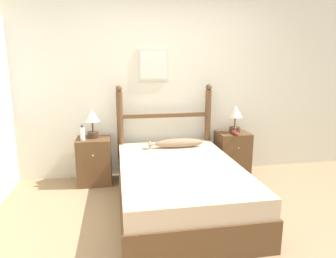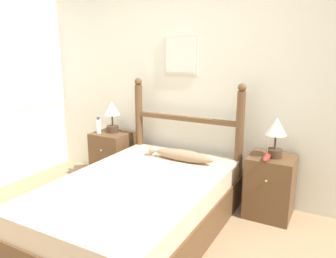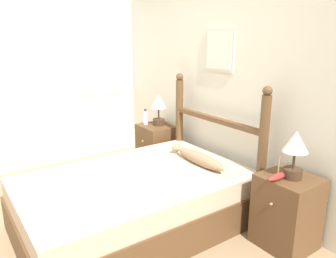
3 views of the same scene
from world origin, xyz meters
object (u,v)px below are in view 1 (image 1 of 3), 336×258
object	(u,v)px
table_lamp_left	(92,119)
fish_pillow	(177,143)
model_boat	(235,133)
nightstand_right	(232,153)
bed	(179,186)
nightstand_left	(95,161)
table_lamp_right	(235,115)
bottle	(83,133)

from	to	relation	value
table_lamp_left	fish_pillow	world-z (taller)	table_lamp_left
fish_pillow	model_boat	bearing A→B (deg)	6.60
nightstand_right	table_lamp_left	xyz separation A→B (m)	(-1.98, 0.03, 0.57)
bed	nightstand_left	bearing A→B (deg)	137.73
table_lamp_right	bottle	distance (m)	2.12
nightstand_left	model_boat	bearing A→B (deg)	-3.90
table_lamp_left	nightstand_right	bearing A→B (deg)	-0.73
model_boat	fish_pillow	xyz separation A→B (m)	(-0.85, -0.10, -0.09)
nightstand_left	table_lamp_right	bearing A→B (deg)	-0.16
nightstand_right	model_boat	world-z (taller)	model_boat
table_lamp_left	bottle	world-z (taller)	table_lamp_left
bottle	model_boat	size ratio (longest dim) A/B	0.92
bottle	nightstand_right	bearing A→B (deg)	2.69
bottle	fish_pillow	bearing A→B (deg)	-6.22
bed	fish_pillow	distance (m)	0.75
table_lamp_left	bottle	xyz separation A→B (m)	(-0.12, -0.12, -0.16)
nightstand_left	nightstand_right	world-z (taller)	same
nightstand_left	bottle	world-z (taller)	bottle
bed	nightstand_right	world-z (taller)	nightstand_right
bed	fish_pillow	bearing A→B (deg)	80.83
table_lamp_left	bottle	distance (m)	0.23
table_lamp_left	bottle	size ratio (longest dim) A/B	1.89
table_lamp_right	nightstand_right	bearing A→B (deg)	161.03
bed	table_lamp_left	size ratio (longest dim) A/B	5.20
bed	nightstand_left	xyz separation A→B (m)	(-0.99, 0.90, 0.06)
table_lamp_left	model_boat	size ratio (longest dim) A/B	1.75
model_boat	nightstand_right	bearing A→B (deg)	78.46
table_lamp_right	model_boat	bearing A→B (deg)	-108.86
model_boat	bottle	bearing A→B (deg)	179.05
fish_pillow	bottle	bearing A→B (deg)	173.78
table_lamp_right	model_boat	distance (m)	0.26
model_boat	fish_pillow	world-z (taller)	model_boat
nightstand_left	bottle	distance (m)	0.44
model_boat	table_lamp_left	bearing A→B (deg)	175.36
table_lamp_left	table_lamp_right	bearing A→B (deg)	-0.89
bed	table_lamp_left	distance (m)	1.49
nightstand_left	model_boat	size ratio (longest dim) A/B	2.79
nightstand_right	fish_pillow	distance (m)	0.94
bed	bottle	size ratio (longest dim) A/B	9.84
bed	table_lamp_left	world-z (taller)	table_lamp_left
bottle	nightstand_left	bearing A→B (deg)	38.49
bed	bottle	xyz separation A→B (m)	(-1.11, 0.80, 0.47)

